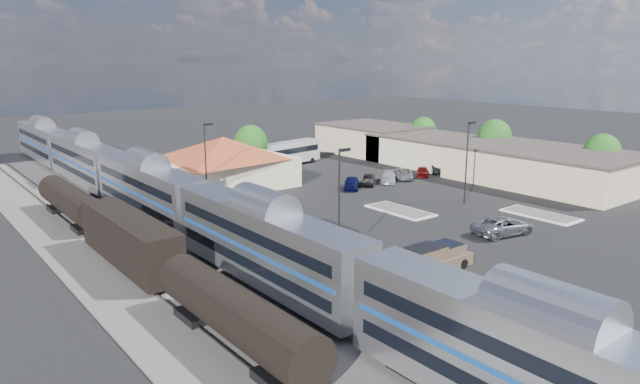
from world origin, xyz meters
TOP-DOWN VIEW (x-y plane):
  - ground at (0.00, 0.00)m, footprint 280.00×280.00m
  - railbed at (-21.00, 8.00)m, footprint 16.00×100.00m
  - platform at (-12.00, 6.00)m, footprint 5.50×92.00m
  - passenger_train at (-18.00, 14.61)m, footprint 3.00×104.00m
  - freight_cars at (-24.00, 3.17)m, footprint 2.80×46.00m
  - station_depot at (-4.56, 24.00)m, footprint 18.35×12.24m
  - buildings_east at (28.00, 14.28)m, footprint 14.40×51.40m
  - traffic_island_south at (4.00, 2.00)m, footprint 3.30×7.50m
  - traffic_island_north at (14.00, -8.00)m, footprint 3.30×7.50m
  - lamp_plat_s at (-10.90, -6.00)m, footprint 1.08×0.25m
  - lamp_plat_n at (-10.90, 16.00)m, footprint 1.08×0.25m
  - lamp_lot at (12.10, 0.00)m, footprint 1.08×0.25m
  - tree_east_a at (34.00, -4.00)m, footprint 4.56×4.56m
  - tree_east_b at (34.00, 12.00)m, footprint 4.94×4.94m
  - tree_east_c at (34.00, 26.00)m, footprint 4.41×4.41m
  - tree_depot at (3.00, 30.00)m, footprint 4.71×4.71m
  - pickup_truck at (-6.25, -11.75)m, footprint 5.99×2.30m
  - suv at (5.44, -9.46)m, footprint 6.38×3.82m
  - coach_bus at (10.00, 30.79)m, footprint 11.32×4.30m
  - person_a at (-11.65, -0.65)m, footprint 0.53×0.67m
  - person_b at (-11.68, 7.19)m, footprint 0.74×0.94m
  - parked_car_a at (6.90, 13.07)m, footprint 4.34×4.41m
  - parked_car_b at (10.10, 13.37)m, footprint 3.86×3.78m
  - parked_car_c at (13.30, 13.07)m, footprint 4.61×4.45m
  - parked_car_d at (16.50, 13.37)m, footprint 4.80×4.92m
  - parked_car_e at (19.70, 13.07)m, footprint 3.88×3.69m
  - parked_car_f at (22.90, 13.37)m, footprint 4.12×4.33m

SIDE VIEW (x-z plane):
  - ground at x=0.00m, z-range 0.00..0.00m
  - railbed at x=-21.00m, z-range 0.00..0.12m
  - platform at x=-12.00m, z-range 0.00..0.18m
  - traffic_island_south at x=4.00m, z-range 0.00..0.21m
  - traffic_island_north at x=14.00m, z-range 0.00..0.21m
  - parked_car_e at x=19.70m, z-range 0.00..1.30m
  - parked_car_d at x=16.50m, z-range 0.00..1.31m
  - parked_car_b at x=10.10m, z-range 0.00..1.32m
  - parked_car_c at x=13.30m, z-range 0.00..1.32m
  - parked_car_f at x=22.90m, z-range 0.00..1.46m
  - parked_car_a at x=6.90m, z-range 0.00..1.50m
  - suv at x=5.44m, z-range 0.00..1.66m
  - pickup_truck at x=-6.25m, z-range -0.05..2.01m
  - person_a at x=-11.65m, z-range 0.18..1.79m
  - person_b at x=-11.68m, z-range 0.18..2.08m
  - freight_cars at x=-24.00m, z-range -0.07..3.93m
  - coach_bus at x=10.00m, z-range 0.27..3.82m
  - buildings_east at x=28.00m, z-range -0.13..4.67m
  - passenger_train at x=-18.00m, z-range 0.09..5.64m
  - station_depot at x=-4.56m, z-range 0.03..6.23m
  - tree_east_c at x=34.00m, z-range 0.66..6.87m
  - tree_east_a at x=34.00m, z-range 0.68..7.10m
  - tree_depot at x=3.00m, z-range 0.71..7.34m
  - tree_east_b at x=34.00m, z-range 0.74..7.70m
  - lamp_plat_s at x=-10.90m, z-range 0.84..9.84m
  - lamp_plat_n at x=-10.90m, z-range 0.84..9.84m
  - lamp_lot at x=12.10m, z-range 0.84..9.84m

